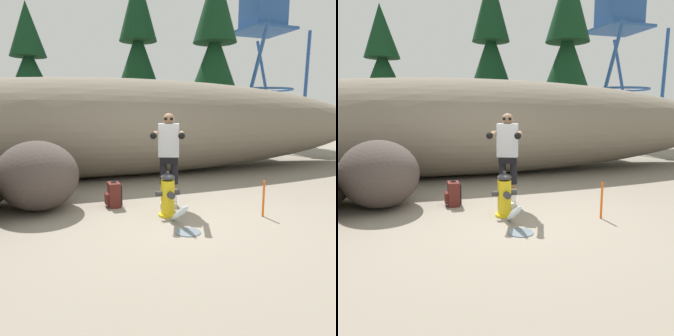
% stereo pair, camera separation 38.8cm
% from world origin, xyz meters
% --- Properties ---
extents(ground_plane, '(56.00, 56.00, 0.04)m').
position_xyz_m(ground_plane, '(0.00, 0.00, -0.02)').
color(ground_plane, gray).
extents(dirt_embankment, '(16.38, 3.20, 2.54)m').
position_xyz_m(dirt_embankment, '(0.00, 3.93, 1.27)').
color(dirt_embankment, '#756B5B').
rests_on(dirt_embankment, ground_plane).
extents(fire_hydrant, '(0.40, 0.35, 0.75)m').
position_xyz_m(fire_hydrant, '(-0.10, 0.05, 0.35)').
color(fire_hydrant, gold).
rests_on(fire_hydrant, ground_plane).
extents(hydrant_water_jet, '(0.37, 0.88, 0.50)m').
position_xyz_m(hydrant_water_jet, '(-0.10, -0.50, 0.15)').
color(hydrant_water_jet, silver).
rests_on(hydrant_water_jet, ground_plane).
extents(utility_worker, '(0.74, 1.04, 1.68)m').
position_xyz_m(utility_worker, '(0.11, 0.55, 1.06)').
color(utility_worker, beige).
rests_on(utility_worker, ground_plane).
extents(spare_backpack, '(0.30, 0.31, 0.47)m').
position_xyz_m(spare_backpack, '(-0.82, 0.91, 0.22)').
color(spare_backpack, '#511E19').
rests_on(spare_backpack, ground_plane).
extents(boulder_mid, '(1.73, 1.86, 1.21)m').
position_xyz_m(boulder_mid, '(-2.08, 1.22, 0.60)').
color(boulder_mid, '#453B37').
rests_on(boulder_mid, ground_plane).
extents(pine_tree_left, '(1.85, 1.85, 5.26)m').
position_xyz_m(pine_tree_left, '(-2.21, 7.73, 3.16)').
color(pine_tree_left, '#47331E').
rests_on(pine_tree_left, ground_plane).
extents(pine_tree_center, '(2.40, 2.40, 7.34)m').
position_xyz_m(pine_tree_center, '(2.01, 9.19, 4.02)').
color(pine_tree_center, '#47331E').
rests_on(pine_tree_center, ground_plane).
extents(pine_tree_right, '(2.63, 2.63, 7.24)m').
position_xyz_m(pine_tree_right, '(4.60, 7.39, 3.80)').
color(pine_tree_right, '#47331E').
rests_on(pine_tree_right, ground_plane).
extents(watchtower, '(4.03, 4.03, 8.36)m').
position_xyz_m(watchtower, '(8.26, 9.48, 6.26)').
color(watchtower, '#285193').
rests_on(watchtower, ground_plane).
extents(survey_stake, '(0.04, 0.04, 0.60)m').
position_xyz_m(survey_stake, '(1.36, -0.52, 0.30)').
color(survey_stake, '#E55914').
rests_on(survey_stake, ground_plane).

